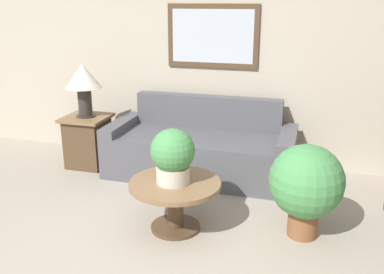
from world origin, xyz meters
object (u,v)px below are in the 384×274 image
at_px(coffee_table, 175,195).
at_px(table_lamp, 83,80).
at_px(potted_plant_floor, 306,184).
at_px(couch_main, 201,150).
at_px(side_table, 88,141).
at_px(potted_plant_on_table, 173,155).

xyz_separation_m(coffee_table, table_lamp, (-1.50, 1.17, 0.73)).
bearing_deg(table_lamp, coffee_table, -37.93).
relative_size(table_lamp, potted_plant_floor, 0.76).
relative_size(coffee_table, table_lamp, 1.28).
distance_m(coffee_table, potted_plant_floor, 1.12).
xyz_separation_m(couch_main, coffee_table, (0.11, -1.28, 0.03)).
relative_size(coffee_table, side_table, 1.29).
bearing_deg(potted_plant_on_table, coffee_table, 44.77).
distance_m(table_lamp, potted_plant_on_table, 1.94).
height_order(couch_main, table_lamp, table_lamp).
bearing_deg(couch_main, side_table, -175.35).
height_order(side_table, potted_plant_on_table, potted_plant_on_table).
relative_size(couch_main, side_table, 3.42).
bearing_deg(table_lamp, couch_main, 4.65).
height_order(coffee_table, table_lamp, table_lamp).
bearing_deg(side_table, potted_plant_floor, -20.59).
bearing_deg(potted_plant_on_table, couch_main, 94.14).
relative_size(coffee_table, potted_plant_floor, 0.97).
relative_size(coffee_table, potted_plant_on_table, 1.67).
xyz_separation_m(table_lamp, potted_plant_floor, (2.60, -0.98, -0.57)).
height_order(couch_main, potted_plant_floor, couch_main).
relative_size(couch_main, potted_plant_floor, 2.58).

